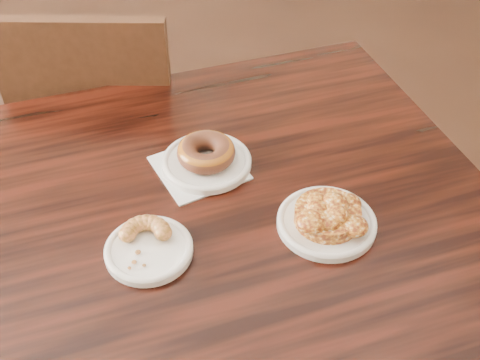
{
  "coord_description": "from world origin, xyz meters",
  "views": [
    {
      "loc": [
        0.06,
        -0.92,
        1.49
      ],
      "look_at": [
        0.1,
        -0.18,
        0.8
      ],
      "focal_mm": 45.0,
      "sensor_mm": 36.0,
      "label": 1
    }
  ],
  "objects": [
    {
      "name": "cruller_fragment",
      "position": [
        -0.05,
        -0.29,
        0.78
      ],
      "size": [
        0.1,
        0.1,
        0.03
      ],
      "primitive_type": null,
      "color": "brown",
      "rests_on": "plate_cruller"
    },
    {
      "name": "plate_donut",
      "position": [
        0.05,
        -0.08,
        0.76
      ],
      "size": [
        0.16,
        0.16,
        0.01
      ],
      "primitive_type": "cylinder",
      "color": "white",
      "rests_on": "napkin"
    },
    {
      "name": "napkin",
      "position": [
        0.03,
        -0.09,
        0.75
      ],
      "size": [
        0.2,
        0.2,
        0.0
      ],
      "primitive_type": "cube",
      "rotation": [
        0.0,
        0.0,
        0.45
      ],
      "color": "silver",
      "rests_on": "cafe_table"
    },
    {
      "name": "glazed_donut",
      "position": [
        0.05,
        -0.08,
        0.78
      ],
      "size": [
        0.11,
        0.11,
        0.04
      ],
      "primitive_type": "torus",
      "color": "#8E4514",
      "rests_on": "plate_donut"
    },
    {
      "name": "cafe_table",
      "position": [
        0.08,
        -0.23,
        0.38
      ],
      "size": [
        1.18,
        1.18,
        0.75
      ],
      "primitive_type": "cube",
      "rotation": [
        0.0,
        0.0,
        0.27
      ],
      "color": "black",
      "rests_on": "floor"
    },
    {
      "name": "plate_fritter",
      "position": [
        0.24,
        -0.25,
        0.76
      ],
      "size": [
        0.17,
        0.17,
        0.01
      ],
      "primitive_type": "cylinder",
      "color": "silver",
      "rests_on": "cafe_table"
    },
    {
      "name": "chair_far",
      "position": [
        -0.21,
        0.38,
        0.45
      ],
      "size": [
        0.45,
        0.45,
        0.9
      ],
      "primitive_type": null,
      "rotation": [
        0.0,
        0.0,
        3.07
      ],
      "color": "black",
      "rests_on": "floor"
    },
    {
      "name": "plate_cruller",
      "position": [
        -0.05,
        -0.29,
        0.76
      ],
      "size": [
        0.14,
        0.14,
        0.01
      ],
      "primitive_type": "cylinder",
      "color": "white",
      "rests_on": "cafe_table"
    },
    {
      "name": "floor",
      "position": [
        0.0,
        0.0,
        0.0
      ],
      "size": [
        5.0,
        5.0,
        0.0
      ],
      "primitive_type": "plane",
      "color": "black",
      "rests_on": "ground"
    },
    {
      "name": "apple_fritter",
      "position": [
        0.24,
        -0.25,
        0.78
      ],
      "size": [
        0.15,
        0.15,
        0.04
      ],
      "primitive_type": null,
      "color": "#4F1908",
      "rests_on": "plate_fritter"
    }
  ]
}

